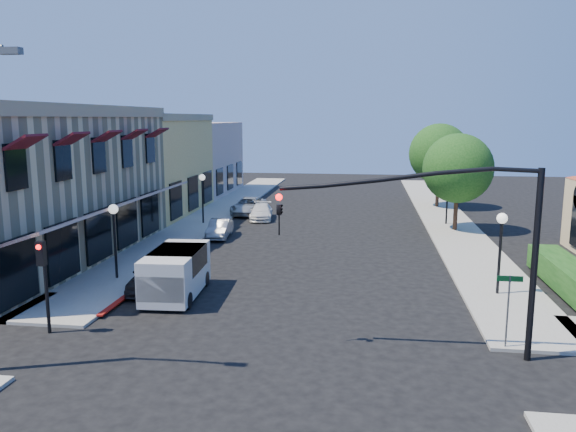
# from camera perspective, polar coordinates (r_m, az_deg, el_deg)

# --- Properties ---
(ground) EXTENTS (120.00, 120.00, 0.00)m
(ground) POSITION_cam_1_polar(r_m,az_deg,el_deg) (17.74, -2.23, -14.88)
(ground) COLOR black
(ground) RESTS_ON ground
(sidewalk_left) EXTENTS (3.50, 50.00, 0.12)m
(sidewalk_left) POSITION_cam_1_polar(r_m,az_deg,el_deg) (45.01, -7.10, 0.41)
(sidewalk_left) COLOR gray
(sidewalk_left) RESTS_ON ground
(sidewalk_right) EXTENTS (3.50, 50.00, 0.12)m
(sidewalk_right) POSITION_cam_1_polar(r_m,az_deg,el_deg) (43.86, 15.56, -0.13)
(sidewalk_right) COLOR gray
(sidewalk_right) RESTS_ON ground
(curb_red_strip) EXTENTS (0.25, 10.00, 0.06)m
(curb_red_strip) POSITION_cam_1_polar(r_m,az_deg,el_deg) (26.83, -13.85, -6.47)
(curb_red_strip) COLOR maroon
(curb_red_strip) RESTS_ON ground
(corner_brick_building) EXTENTS (11.77, 18.20, 8.10)m
(corner_brick_building) POSITION_cam_1_polar(r_m,az_deg,el_deg) (32.70, -26.22, 2.87)
(corner_brick_building) COLOR #CDBC8A
(corner_brick_building) RESTS_ON ground
(yellow_stucco_building) EXTENTS (10.00, 12.00, 7.60)m
(yellow_stucco_building) POSITION_cam_1_polar(r_m,az_deg,el_deg) (45.85, -15.73, 5.00)
(yellow_stucco_building) COLOR tan
(yellow_stucco_building) RESTS_ON ground
(pink_stucco_building) EXTENTS (10.00, 12.00, 7.00)m
(pink_stucco_building) POSITION_cam_1_polar(r_m,az_deg,el_deg) (57.04, -10.88, 5.79)
(pink_stucco_building) COLOR beige
(pink_stucco_building) RESTS_ON ground
(hedge) EXTENTS (1.40, 8.00, 1.10)m
(hedge) POSITION_cam_1_polar(r_m,az_deg,el_deg) (27.38, 26.61, -6.92)
(hedge) COLOR #144112
(hedge) RESTS_ON ground
(street_tree_a) EXTENTS (4.56, 4.56, 6.48)m
(street_tree_a) POSITION_cam_1_polar(r_m,az_deg,el_deg) (38.43, 16.87, 4.65)
(street_tree_a) COLOR #341E14
(street_tree_a) RESTS_ON ground
(street_tree_b) EXTENTS (4.94, 4.94, 7.02)m
(street_tree_b) POSITION_cam_1_polar(r_m,az_deg,el_deg) (48.29, 15.11, 6.15)
(street_tree_b) COLOR #341E14
(street_tree_b) RESTS_ON ground
(signal_mast_arm) EXTENTS (8.01, 0.39, 6.00)m
(signal_mast_arm) POSITION_cam_1_polar(r_m,az_deg,el_deg) (17.90, 17.37, -1.33)
(signal_mast_arm) COLOR black
(signal_mast_arm) RESTS_ON ground
(secondary_signal) EXTENTS (0.28, 0.42, 3.32)m
(secondary_signal) POSITION_cam_1_polar(r_m,az_deg,el_deg) (21.04, -23.60, -5.02)
(secondary_signal) COLOR black
(secondary_signal) RESTS_ON ground
(street_name_sign) EXTENTS (0.80, 0.06, 2.50)m
(street_name_sign) POSITION_cam_1_polar(r_m,az_deg,el_deg) (19.48, 21.49, -7.93)
(street_name_sign) COLOR #595B5E
(street_name_sign) RESTS_ON ground
(lamppost_left_near) EXTENTS (0.44, 0.44, 3.57)m
(lamppost_left_near) POSITION_cam_1_polar(r_m,az_deg,el_deg) (26.84, -17.26, -0.62)
(lamppost_left_near) COLOR black
(lamppost_left_near) RESTS_ON ground
(lamppost_left_far) EXTENTS (0.44, 0.44, 3.57)m
(lamppost_left_far) POSITION_cam_1_polar(r_m,az_deg,el_deg) (39.80, -8.70, 3.02)
(lamppost_left_far) COLOR black
(lamppost_left_far) RESTS_ON ground
(lamppost_right_near) EXTENTS (0.44, 0.44, 3.57)m
(lamppost_right_near) POSITION_cam_1_polar(r_m,az_deg,el_deg) (24.94, 20.84, -1.61)
(lamppost_right_near) COLOR black
(lamppost_right_near) RESTS_ON ground
(lamppost_right_far) EXTENTS (0.44, 0.44, 3.57)m
(lamppost_right_far) POSITION_cam_1_polar(r_m,az_deg,el_deg) (40.51, 15.93, 2.87)
(lamppost_right_far) COLOR black
(lamppost_right_far) RESTS_ON ground
(white_van) EXTENTS (2.18, 4.57, 1.98)m
(white_van) POSITION_cam_1_polar(r_m,az_deg,el_deg) (24.09, -11.34, -5.43)
(white_van) COLOR silver
(white_van) RESTS_ON ground
(parked_car_a) EXTENTS (1.88, 4.14, 1.38)m
(parked_car_a) POSITION_cam_1_polar(r_m,az_deg,el_deg) (25.41, -13.36, -5.76)
(parked_car_a) COLOR black
(parked_car_a) RESTS_ON ground
(parked_car_b) EXTENTS (1.47, 3.56, 1.15)m
(parked_car_b) POSITION_cam_1_polar(r_m,az_deg,el_deg) (35.58, -6.96, -1.28)
(parked_car_b) COLOR #999A9E
(parked_car_b) RESTS_ON ground
(parked_car_c) EXTENTS (2.05, 4.03, 1.12)m
(parked_car_c) POSITION_cam_1_polar(r_m,az_deg,el_deg) (41.73, -2.73, 0.42)
(parked_car_c) COLOR silver
(parked_car_c) RESTS_ON ground
(parked_car_d) EXTENTS (2.29, 4.73, 1.30)m
(parked_car_d) POSITION_cam_1_polar(r_m,az_deg,el_deg) (44.02, -4.01, 1.02)
(parked_car_d) COLOR #A0A3A5
(parked_car_d) RESTS_ON ground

